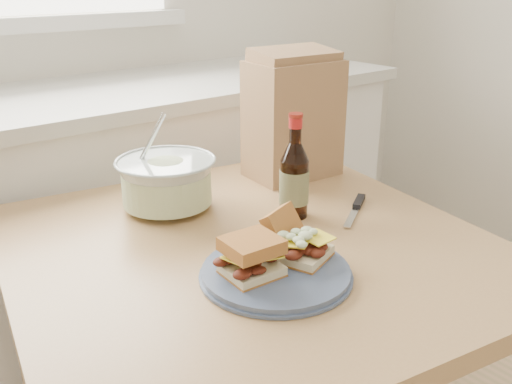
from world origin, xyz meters
TOP-DOWN VIEW (x-y plane):
  - cabinet_run at (-0.00, 1.70)m, footprint 2.50×0.64m
  - dining_table at (0.11, 0.83)m, footprint 1.07×1.07m
  - plate at (0.06, 0.70)m, footprint 0.27×0.27m
  - sandwich_left at (0.02, 0.71)m, footprint 0.10×0.09m
  - sandwich_right at (0.13, 0.72)m, footprint 0.12×0.16m
  - coleslaw_bowl at (0.08, 1.10)m, footprint 0.23×0.23m
  - beer_bottle at (0.27, 0.88)m, footprint 0.07×0.07m
  - knife at (0.42, 0.82)m, footprint 0.17×0.11m
  - paper_bag at (0.46, 1.09)m, footprint 0.24×0.17m

SIDE VIEW (x-z plane):
  - cabinet_run at x=0.00m, z-range 0.00..0.94m
  - dining_table at x=0.11m, z-range 0.27..1.04m
  - knife at x=0.42m, z-range 0.77..0.78m
  - plate at x=0.06m, z-range 0.77..0.79m
  - sandwich_right at x=0.13m, z-range 0.78..0.86m
  - sandwich_left at x=0.02m, z-range 0.79..0.86m
  - coleslaw_bowl at x=0.08m, z-range 0.72..0.94m
  - beer_bottle at x=0.27m, z-range 0.74..0.98m
  - paper_bag at x=0.46m, z-range 0.77..1.07m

